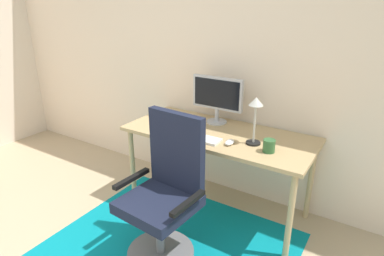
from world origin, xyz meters
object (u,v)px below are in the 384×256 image
at_px(coffee_cup, 269,146).
at_px(desk, 218,140).
at_px(office_chair, 165,201).
at_px(monitor, 217,96).
at_px(cell_phone, 172,115).
at_px(desk_lamp, 255,111).
at_px(keyboard, 195,137).
at_px(computer_mouse, 230,142).

bearing_deg(coffee_cup, desk, 164.08).
bearing_deg(office_chair, monitor, 99.46).
height_order(cell_phone, desk_lamp, desk_lamp).
xyz_separation_m(keyboard, desk_lamp, (0.43, 0.14, 0.25)).
relative_size(desk, office_chair, 1.48).
relative_size(keyboard, cell_phone, 3.07).
distance_m(desk, keyboard, 0.24).
xyz_separation_m(desk, computer_mouse, (0.18, -0.17, 0.08)).
bearing_deg(desk, monitor, 122.36).
xyz_separation_m(desk, monitor, (-0.13, 0.20, 0.31)).
relative_size(keyboard, office_chair, 0.41).
xyz_separation_m(cell_phone, desk_lamp, (0.90, -0.21, 0.25)).
bearing_deg(desk, computer_mouse, -42.64).
distance_m(computer_mouse, office_chair, 0.64).
distance_m(keyboard, desk_lamp, 0.52).
distance_m(monitor, desk_lamp, 0.53).
height_order(computer_mouse, office_chair, office_chair).
height_order(desk, monitor, monitor).
height_order(desk_lamp, office_chair, desk_lamp).
relative_size(coffee_cup, desk_lamp, 0.26).
bearing_deg(office_chair, coffee_cup, 50.83).
bearing_deg(coffee_cup, desk_lamp, 153.61).
height_order(desk, office_chair, office_chair).
xyz_separation_m(computer_mouse, office_chair, (-0.23, -0.52, -0.30)).
relative_size(desk, cell_phone, 11.10).
relative_size(computer_mouse, office_chair, 0.10).
bearing_deg(desk_lamp, keyboard, -162.25).
bearing_deg(monitor, desk_lamp, -29.96).
distance_m(keyboard, office_chair, 0.57).
bearing_deg(keyboard, coffee_cup, 6.41).
distance_m(computer_mouse, coffee_cup, 0.30).
distance_m(desk, coffee_cup, 0.51).
xyz_separation_m(desk, office_chair, (-0.04, -0.69, -0.22)).
distance_m(cell_phone, desk_lamp, 0.96).
height_order(coffee_cup, cell_phone, coffee_cup).
bearing_deg(coffee_cup, office_chair, -133.37).
bearing_deg(keyboard, desk_lamp, 17.75).
xyz_separation_m(computer_mouse, desk_lamp, (0.14, 0.11, 0.24)).
distance_m(coffee_cup, office_chair, 0.83).
xyz_separation_m(keyboard, computer_mouse, (0.29, 0.03, 0.01)).
xyz_separation_m(desk, coffee_cup, (0.48, -0.14, 0.11)).
xyz_separation_m(monitor, coffee_cup, (0.60, -0.34, -0.20)).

